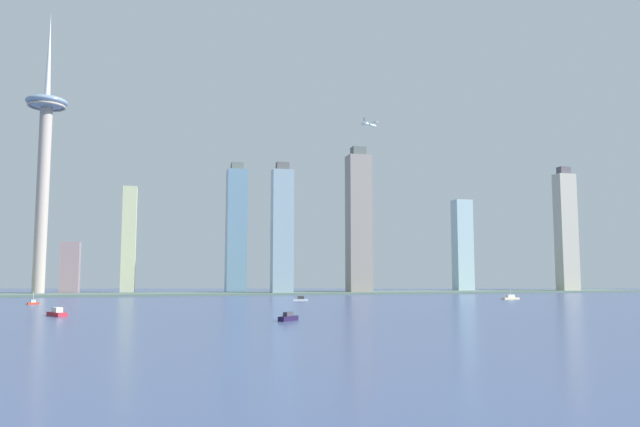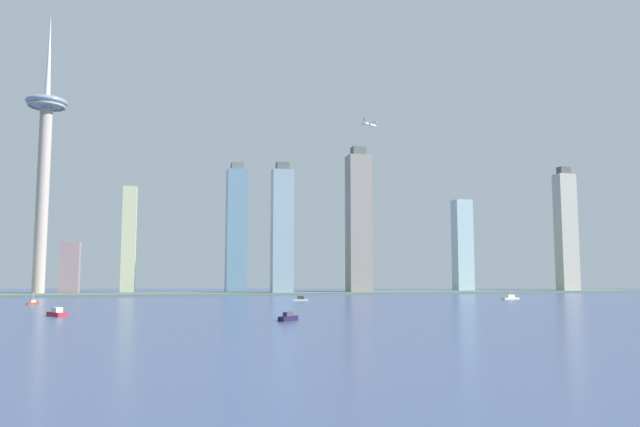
{
  "view_description": "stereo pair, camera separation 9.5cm",
  "coord_description": "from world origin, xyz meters",
  "px_view_note": "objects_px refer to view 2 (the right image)",
  "views": [
    {
      "loc": [
        -172.3,
        -148.12,
        21.17
      ],
      "look_at": [
        10.43,
        520.41,
        92.1
      ],
      "focal_mm": 34.13,
      "sensor_mm": 36.0,
      "label": 1
    },
    {
      "loc": [
        -172.21,
        -148.15,
        21.17
      ],
      "look_at": [
        10.43,
        520.41,
        92.1
      ],
      "focal_mm": 34.13,
      "sensor_mm": 36.0,
      "label": 2
    }
  ],
  "objects_px": {
    "observation_tower": "(45,148)",
    "boat_1": "(288,318)",
    "skyscraper_4": "(70,268)",
    "boat_4": "(57,313)",
    "boat_3": "(301,299)",
    "skyscraper_5": "(566,231)",
    "skyscraper_0": "(282,230)",
    "skyscraper_6": "(359,222)",
    "skyscraper_1": "(236,230)",
    "skyscraper_3": "(463,246)",
    "skyscraper_2": "(129,240)",
    "boat_0": "(33,303)",
    "airplane": "(370,124)",
    "boat_5": "(510,298)"
  },
  "relations": [
    {
      "from": "skyscraper_1",
      "to": "skyscraper_4",
      "type": "height_order",
      "value": "skyscraper_1"
    },
    {
      "from": "skyscraper_5",
      "to": "boat_3",
      "type": "xyz_separation_m",
      "value": [
        -392.84,
        -170.22,
        -76.59
      ]
    },
    {
      "from": "skyscraper_1",
      "to": "boat_4",
      "type": "relative_size",
      "value": 9.01
    },
    {
      "from": "skyscraper_2",
      "to": "skyscraper_0",
      "type": "bearing_deg",
      "value": -26.98
    },
    {
      "from": "boat_1",
      "to": "boat_5",
      "type": "height_order",
      "value": "boat_5"
    },
    {
      "from": "skyscraper_4",
      "to": "boat_4",
      "type": "distance_m",
      "value": 390.1
    },
    {
      "from": "skyscraper_1",
      "to": "boat_3",
      "type": "height_order",
      "value": "skyscraper_1"
    },
    {
      "from": "skyscraper_0",
      "to": "boat_3",
      "type": "xyz_separation_m",
      "value": [
        -19.09,
        -171.15,
        -70.73
      ]
    },
    {
      "from": "skyscraper_0",
      "to": "skyscraper_6",
      "type": "relative_size",
      "value": 0.86
    },
    {
      "from": "observation_tower",
      "to": "skyscraper_6",
      "type": "height_order",
      "value": "observation_tower"
    },
    {
      "from": "skyscraper_6",
      "to": "boat_4",
      "type": "distance_m",
      "value": 444.29
    },
    {
      "from": "skyscraper_2",
      "to": "boat_5",
      "type": "xyz_separation_m",
      "value": [
        337.59,
        -274.74,
        -61.94
      ]
    },
    {
      "from": "skyscraper_5",
      "to": "skyscraper_4",
      "type": "bearing_deg",
      "value": 173.96
    },
    {
      "from": "boat_0",
      "to": "airplane",
      "type": "bearing_deg",
      "value": -177.61
    },
    {
      "from": "boat_4",
      "to": "skyscraper_5",
      "type": "bearing_deg",
      "value": 92.76
    },
    {
      "from": "boat_3",
      "to": "airplane",
      "type": "bearing_deg",
      "value": -112.42
    },
    {
      "from": "skyscraper_1",
      "to": "skyscraper_5",
      "type": "relative_size",
      "value": 0.98
    },
    {
      "from": "observation_tower",
      "to": "boat_3",
      "type": "bearing_deg",
      "value": -41.58
    },
    {
      "from": "boat_0",
      "to": "skyscraper_6",
      "type": "bearing_deg",
      "value": -176.58
    },
    {
      "from": "skyscraper_5",
      "to": "boat_1",
      "type": "distance_m",
      "value": 600.24
    },
    {
      "from": "boat_3",
      "to": "skyscraper_5",
      "type": "bearing_deg",
      "value": -143.59
    },
    {
      "from": "skyscraper_3",
      "to": "skyscraper_5",
      "type": "distance_m",
      "value": 133.71
    },
    {
      "from": "skyscraper_1",
      "to": "boat_1",
      "type": "relative_size",
      "value": 14.3
    },
    {
      "from": "skyscraper_2",
      "to": "skyscraper_1",
      "type": "bearing_deg",
      "value": -7.62
    },
    {
      "from": "boat_0",
      "to": "skyscraper_3",
      "type": "bearing_deg",
      "value": 177.91
    },
    {
      "from": "observation_tower",
      "to": "skyscraper_2",
      "type": "relative_size",
      "value": 2.48
    },
    {
      "from": "skyscraper_0",
      "to": "boat_1",
      "type": "xyz_separation_m",
      "value": [
        -77.46,
        -389.32,
        -70.62
      ]
    },
    {
      "from": "observation_tower",
      "to": "skyscraper_5",
      "type": "height_order",
      "value": "observation_tower"
    },
    {
      "from": "skyscraper_1",
      "to": "boat_1",
      "type": "bearing_deg",
      "value": -94.31
    },
    {
      "from": "skyscraper_5",
      "to": "boat_3",
      "type": "distance_m",
      "value": 434.93
    },
    {
      "from": "skyscraper_6",
      "to": "boat_0",
      "type": "relative_size",
      "value": 17.82
    },
    {
      "from": "observation_tower",
      "to": "skyscraper_4",
      "type": "height_order",
      "value": "observation_tower"
    },
    {
      "from": "skyscraper_5",
      "to": "boat_4",
      "type": "distance_m",
      "value": 652.04
    },
    {
      "from": "boat_0",
      "to": "boat_5",
      "type": "xyz_separation_m",
      "value": [
        393.5,
        -9.75,
        0.22
      ]
    },
    {
      "from": "skyscraper_2",
      "to": "boat_3",
      "type": "bearing_deg",
      "value": -59.83
    },
    {
      "from": "skyscraper_2",
      "to": "boat_5",
      "type": "relative_size",
      "value": 7.71
    },
    {
      "from": "boat_4",
      "to": "boat_5",
      "type": "relative_size",
      "value": 1.08
    },
    {
      "from": "skyscraper_1",
      "to": "skyscraper_3",
      "type": "distance_m",
      "value": 293.07
    },
    {
      "from": "skyscraper_4",
      "to": "skyscraper_6",
      "type": "xyz_separation_m",
      "value": [
        324.39,
        -53.73,
        54.66
      ]
    },
    {
      "from": "boat_4",
      "to": "skyscraper_6",
      "type": "bearing_deg",
      "value": 112.57
    },
    {
      "from": "skyscraper_1",
      "to": "skyscraper_5",
      "type": "xyz_separation_m",
      "value": [
        416.68,
        -69.87,
        1.02
      ]
    },
    {
      "from": "skyscraper_3",
      "to": "boat_0",
      "type": "relative_size",
      "value": 12.2
    },
    {
      "from": "skyscraper_4",
      "to": "boat_0",
      "type": "xyz_separation_m",
      "value": [
        5.38,
        -242.21,
        -28.18
      ]
    },
    {
      "from": "airplane",
      "to": "skyscraper_4",
      "type": "bearing_deg",
      "value": 140.07
    },
    {
      "from": "skyscraper_1",
      "to": "boat_0",
      "type": "relative_size",
      "value": 16.25
    },
    {
      "from": "skyscraper_2",
      "to": "boat_0",
      "type": "bearing_deg",
      "value": -101.91
    },
    {
      "from": "skyscraper_3",
      "to": "boat_1",
      "type": "distance_m",
      "value": 543.57
    },
    {
      "from": "skyscraper_4",
      "to": "skyscraper_2",
      "type": "bearing_deg",
      "value": 20.38
    },
    {
      "from": "boat_3",
      "to": "boat_4",
      "type": "distance_m",
      "value": 227.35
    },
    {
      "from": "observation_tower",
      "to": "boat_1",
      "type": "distance_m",
      "value": 492.93
    }
  ]
}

